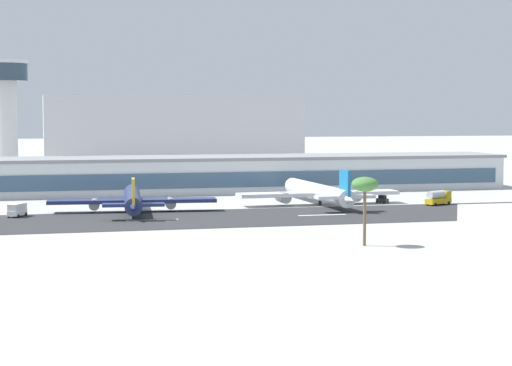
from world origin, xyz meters
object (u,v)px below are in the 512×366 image
airliner_gold_tail_gate_0 (133,200)px  service_baggage_tug_0 (382,199)px  terminal_building (192,174)px  airliner_blue_tail_gate_1 (320,193)px  palm_tree_0 (365,186)px  service_fuel_truck_1 (438,198)px  service_box_truck_2 (17,210)px  distant_hotel_block (172,134)px  control_tower (6,107)px

airliner_gold_tail_gate_0 → service_baggage_tug_0: (68.80, 6.22, -2.04)m
terminal_building → airliner_blue_tail_gate_1: terminal_building is taller
terminal_building → palm_tree_0: size_ratio=15.81×
airliner_blue_tail_gate_1 → terminal_building: bearing=27.7°
palm_tree_0 → airliner_blue_tail_gate_1: bearing=78.6°
service_fuel_truck_1 → service_box_truck_2: size_ratio=1.35×
distant_hotel_block → service_baggage_tug_0: (35.96, -148.79, -15.00)m
control_tower → terminal_building: bearing=-26.2°
airliner_gold_tail_gate_0 → service_box_truck_2: bearing=103.3°
distant_hotel_block → airliner_blue_tail_gate_1: bearing=-83.2°
service_box_truck_2 → palm_tree_0: size_ratio=0.50×
control_tower → airliner_blue_tail_gate_1: 114.53m
service_fuel_truck_1 → palm_tree_0: 79.71m
airliner_blue_tail_gate_1 → service_fuel_truck_1: (30.92, -7.60, -1.33)m
airliner_blue_tail_gate_1 → palm_tree_0: bearing=166.9°
distant_hotel_block → airliner_gold_tail_gate_0: distant_hotel_block is taller
airliner_gold_tail_gate_0 → airliner_blue_tail_gate_1: size_ratio=0.92×
control_tower → palm_tree_0: 163.45m
airliner_blue_tail_gate_1 → service_box_truck_2: 78.84m
distant_hotel_block → terminal_building: bearing=-95.0°
terminal_building → service_box_truck_2: (-51.55, -56.76, -3.79)m
terminal_building → airliner_gold_tail_gate_0: (-23.86, -52.86, -2.50)m
control_tower → service_fuel_truck_1: size_ratio=4.81×
distant_hotel_block → airliner_blue_tail_gate_1: 151.08m
terminal_building → distant_hotel_block: 103.07m
distant_hotel_block → palm_tree_0: (3.12, -221.88, -4.88)m
service_baggage_tug_0 → palm_tree_0: (-32.84, -73.09, 10.13)m
airliner_gold_tail_gate_0 → service_baggage_tug_0: 69.11m
control_tower → service_baggage_tug_0: (101.42, -74.47, -25.58)m
airliner_gold_tail_gate_0 → palm_tree_0: (35.96, -66.87, 8.09)m
airliner_gold_tail_gate_0 → service_fuel_truck_1: 81.53m
control_tower → airliner_blue_tail_gate_1: bearing=-42.1°
distant_hotel_block → airliner_blue_tail_gate_1: distant_hotel_block is taller
airliner_gold_tail_gate_0 → service_baggage_tug_0: airliner_gold_tail_gate_0 is taller
control_tower → service_baggage_tug_0: bearing=-36.3°
distant_hotel_block → service_box_truck_2: (-60.52, -158.91, -14.26)m
distant_hotel_block → service_fuel_truck_1: distant_hotel_block is taller
terminal_building → service_fuel_truck_1: size_ratio=23.31×
distant_hotel_block → airliner_blue_tail_gate_1: (17.74, -149.50, -12.69)m
control_tower → palm_tree_0: control_tower is taller
distant_hotel_block → service_fuel_truck_1: size_ratio=12.21×
airliner_blue_tail_gate_1 → palm_tree_0: size_ratio=3.93×
palm_tree_0 → service_box_truck_2: bearing=135.3°
control_tower → distant_hotel_block: control_tower is taller
control_tower → airliner_gold_tail_gate_0: control_tower is taller
service_baggage_tug_0 → service_fuel_truck_1: bearing=-158.7°
terminal_building → distant_hotel_block: (8.98, 102.14, 10.47)m
service_fuel_truck_1 → service_box_truck_2: service_fuel_truck_1 is taller
terminal_building → distant_hotel_block: bearing=85.0°
airliner_gold_tail_gate_0 → service_fuel_truck_1: airliner_gold_tail_gate_0 is taller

